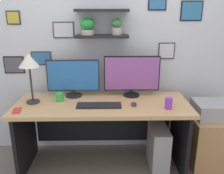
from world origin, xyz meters
name	(u,v)px	position (x,y,z in m)	size (l,w,h in m)	color
ground_plane	(103,165)	(0.00, 0.00, 0.00)	(8.00, 8.00, 0.00)	#70665B
back_wall_assembly	(102,38)	(0.00, 0.44, 1.35)	(4.40, 0.24, 2.70)	silver
desk	(103,118)	(0.00, 0.06, 0.55)	(1.78, 0.68, 0.75)	tan
monitor_left	(73,77)	(-0.32, 0.22, 0.96)	(0.57, 0.18, 0.41)	black
monitor_right	(132,75)	(0.32, 0.22, 0.98)	(0.61, 0.18, 0.44)	black
keyboard	(99,105)	(-0.03, -0.10, 0.76)	(0.44, 0.14, 0.02)	black
computer_mouse	(134,104)	(0.32, -0.08, 0.77)	(0.06, 0.09, 0.03)	#2D2D33
desk_lamp	(29,63)	(-0.71, 0.02, 1.16)	(0.20, 0.20, 0.51)	#2D2D33
cell_phone	(17,111)	(-0.81, -0.20, 0.76)	(0.07, 0.14, 0.01)	red
coffee_mug	(59,97)	(-0.45, 0.06, 0.80)	(0.08, 0.08, 0.09)	green
water_cup	(169,103)	(0.64, -0.16, 0.81)	(0.07, 0.07, 0.11)	purple
drawer_cabinet	(208,140)	(1.18, 0.05, 0.28)	(0.44, 0.50, 0.56)	tan
printer	(212,110)	(1.18, 0.05, 0.64)	(0.38, 0.34, 0.17)	#9E9EA3
computer_tower_right	(158,147)	(0.60, -0.03, 0.24)	(0.18, 0.40, 0.47)	#99999E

